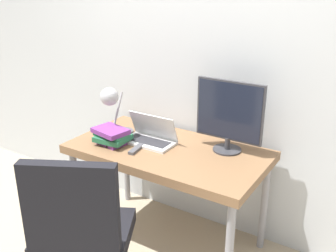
{
  "coord_description": "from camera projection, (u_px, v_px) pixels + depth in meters",
  "views": [
    {
      "loc": [
        1.31,
        -1.72,
        1.88
      ],
      "look_at": [
        0.02,
        0.32,
        0.94
      ],
      "focal_mm": 42.0,
      "sensor_mm": 36.0,
      "label": 1
    }
  ],
  "objects": [
    {
      "name": "laptop",
      "position": [
        150.0,
        137.0,
        2.78
      ],
      "size": [
        0.37,
        0.2,
        0.2
      ],
      "color": "silver",
      "rests_on": "desk"
    },
    {
      "name": "wall_back",
      "position": [
        199.0,
        60.0,
        2.84
      ],
      "size": [
        8.0,
        0.05,
        2.6
      ],
      "color": "silver",
      "rests_on": "ground_plane"
    },
    {
      "name": "desk_lamp",
      "position": [
        112.0,
        102.0,
        2.77
      ],
      "size": [
        0.15,
        0.28,
        0.38
      ],
      "color": "#4C4C51",
      "rests_on": "desk"
    },
    {
      "name": "media_remote",
      "position": [
        136.0,
        149.0,
        2.66
      ],
      "size": [
        0.07,
        0.17,
        0.02
      ],
      "color": "#4C4C51",
      "rests_on": "desk"
    },
    {
      "name": "book_stack",
      "position": [
        111.0,
        136.0,
        2.75
      ],
      "size": [
        0.27,
        0.22,
        0.12
      ],
      "color": "#753384",
      "rests_on": "desk"
    },
    {
      "name": "desk",
      "position": [
        168.0,
        157.0,
        2.72
      ],
      "size": [
        1.35,
        0.72,
        0.76
      ],
      "color": "brown",
      "rests_on": "ground_plane"
    },
    {
      "name": "tv_remote",
      "position": [
        111.0,
        143.0,
        2.76
      ],
      "size": [
        0.11,
        0.15,
        0.02
      ],
      "color": "black",
      "rests_on": "desk"
    },
    {
      "name": "monitor",
      "position": [
        229.0,
        115.0,
        2.57
      ],
      "size": [
        0.47,
        0.19,
        0.48
      ],
      "color": "#333338",
      "rests_on": "desk"
    },
    {
      "name": "office_chair",
      "position": [
        80.0,
        227.0,
        2.2
      ],
      "size": [
        0.68,
        0.66,
        1.01
      ],
      "color": "black",
      "rests_on": "ground_plane"
    }
  ]
}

